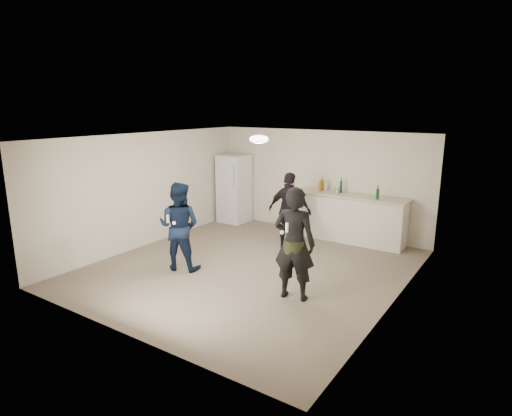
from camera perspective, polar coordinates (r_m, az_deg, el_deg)
The scene contains 21 objects.
floor at distance 8.37m, azimuth -0.77°, elevation -7.95°, with size 6.00×6.00×0.00m, color #6B5B4C.
ceiling at distance 7.81m, azimuth -0.82°, elevation 9.39°, with size 6.00×6.00×0.00m, color silver.
wall_back at distance 10.56m, azimuth 8.45°, elevation 3.47°, with size 6.00×6.00×0.00m, color beige.
wall_front at distance 5.86m, azimuth -17.65°, elevation -5.12°, with size 6.00×6.00×0.00m, color beige.
wall_left at distance 9.78m, azimuth -14.22°, elevation 2.42°, with size 6.00×6.00×0.00m, color beige.
wall_right at distance 6.88m, azimuth 18.50°, elevation -2.46°, with size 6.00×6.00×0.00m, color beige.
counter at distance 10.07m, azimuth 12.12°, elevation -1.39°, with size 2.60×0.56×1.05m, color silver.
counter_top at distance 9.95m, azimuth 12.27°, elevation 1.64°, with size 2.68×0.64×0.04m, color #B7A68E.
fridge at distance 11.44m, azimuth -2.93°, elevation 2.59°, with size 0.70×0.70×1.80m, color silver.
fridge_handle at distance 10.92m, azimuth -2.93°, elevation 4.20°, with size 0.02×0.02×0.60m, color silver.
ceiling_dome at distance 8.06m, azimuth 0.40°, elevation 9.16°, with size 0.36×0.36×0.16m, color white.
shaker at distance 9.98m, azimuth 10.77°, elevation 2.37°, with size 0.08×0.08×0.17m, color #AFAFB4.
man at distance 8.20m, azimuth -10.21°, elevation -2.40°, with size 0.82×0.64×1.68m, color #0F2141.
woman at distance 6.83m, azimuth 5.14°, elevation -4.77°, with size 0.67×0.44×1.85m, color black.
camo_shorts at distance 6.85m, azimuth 5.12°, elevation -5.35°, with size 0.34×0.34×0.28m, color #2E3518.
spectator at distance 9.28m, azimuth 4.51°, elevation -0.38°, with size 0.98×0.41×1.68m, color black.
remote_man at distance 7.96m, azimuth -11.66°, elevation -1.41°, with size 0.04×0.04×0.15m, color white.
nunchuk_man at distance 7.91m, azimuth -10.87°, elevation -1.98°, with size 0.07×0.07×0.07m, color white.
remote_woman at distance 6.52m, azimuth 4.15°, elevation -2.63°, with size 0.04×0.04×0.15m, color white.
nunchuk_woman at distance 6.63m, azimuth 3.51°, elevation -3.27°, with size 0.07×0.07×0.07m, color silver.
bottle_cluster at distance 10.09m, azimuth 10.66°, elevation 2.66°, with size 1.52×0.37×0.27m.
Camera 1 is at (4.40, -6.43, 3.05)m, focal length 30.00 mm.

